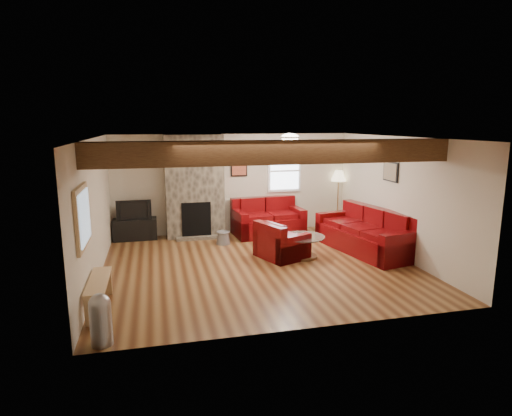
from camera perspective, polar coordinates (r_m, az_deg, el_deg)
The scene contains 18 objects.
room at distance 8.24m, azimuth 0.38°, elevation 0.65°, with size 8.00×8.00×8.00m.
oak_beam at distance 6.91m, azimuth 2.89°, elevation 7.44°, with size 6.00×0.36×0.38m, color #371E10.
chimney_breast at distance 10.51m, azimuth -8.19°, elevation 2.69°, with size 1.40×0.67×2.50m.
back_window at distance 11.14m, azimuth 3.82°, elevation 4.97°, with size 0.90×0.08×1.10m, color white, non-canonical shape.
hatch_window at distance 6.58m, azimuth -22.10°, elevation -1.14°, with size 0.08×1.00×0.90m, color tan, non-canonical shape.
ceiling_dome at distance 9.22m, azimuth 4.55°, elevation 9.20°, with size 0.40×0.40×0.18m, color beige, non-canonical shape.
artwork_back at distance 10.83m, azimuth -2.28°, elevation 5.61°, with size 0.42×0.06×0.52m, color black, non-canonical shape.
artwork_right at distance 9.57m, azimuth 17.47°, elevation 4.65°, with size 0.06×0.55×0.42m, color black, non-canonical shape.
sofa_three at distance 9.64m, azimuth 14.30°, elevation -2.92°, with size 2.40×1.00×0.93m, color #4A0605, non-canonical shape.
loveseat at distance 10.71m, azimuth 1.64°, elevation -1.21°, with size 1.70×0.98×0.91m, color #4A0605, non-canonical shape.
armchair_red at distance 8.94m, azimuth 3.46°, elevation -4.24°, with size 0.94×0.82×0.76m, color #4A0605, non-canonical shape.
coffee_table at distance 9.03m, azimuth 6.19°, elevation -5.14°, with size 0.93×0.93×0.49m.
tv_cabinet at distance 10.71m, azimuth -15.82°, elevation -2.73°, with size 1.03×0.41×0.51m, color black.
television at distance 10.60m, azimuth -15.96°, elevation -0.16°, with size 0.81×0.11×0.47m, color black.
floor_lamp at distance 11.53m, azimuth 10.95°, elevation 3.82°, with size 0.39×0.39×1.53m.
pine_bench at distance 6.99m, azimuth -20.18°, elevation -10.78°, with size 0.28×1.22×0.46m, color tan, non-canonical shape.
pedal_bin at distance 5.89m, azimuth -20.00°, elevation -13.79°, with size 0.27×0.27×0.69m, color #97979C, non-canonical shape.
coal_bucket at distance 9.98m, azimuth -4.40°, elevation -3.95°, with size 0.32×0.32×0.30m, color gray, non-canonical shape.
Camera 1 is at (-1.93, -7.87, 2.77)m, focal length 30.00 mm.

